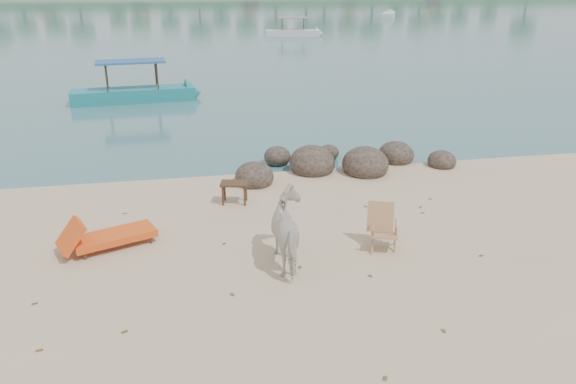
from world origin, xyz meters
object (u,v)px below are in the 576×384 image
at_px(cow, 292,233).
at_px(side_table, 235,194).
at_px(boulders, 339,164).
at_px(lounge_chair, 114,233).
at_px(deck_chair, 385,230).
at_px(boat_near, 131,67).

height_order(cow, side_table, cow).
distance_m(cow, side_table, 3.30).
bearing_deg(boulders, lounge_chair, -147.04).
bearing_deg(deck_chair, lounge_chair, -172.65).
bearing_deg(deck_chair, cow, -152.92).
relative_size(deck_chair, boat_near, 0.15).
relative_size(side_table, deck_chair, 0.72).
bearing_deg(boat_near, deck_chair, -75.03).
height_order(cow, lounge_chair, cow).
bearing_deg(boulders, cow, -114.73).
relative_size(cow, deck_chair, 1.80).
xyz_separation_m(lounge_chair, boat_near, (-0.50, 14.30, 1.11)).
xyz_separation_m(boulders, cow, (-2.34, -5.08, 0.48)).
bearing_deg(side_table, boat_near, 116.57).
xyz_separation_m(boulders, deck_chair, (-0.45, -4.84, 0.25)).
distance_m(boulders, cow, 5.61).
bearing_deg(boat_near, cow, -81.63).
distance_m(side_table, deck_chair, 3.96).
relative_size(boulders, deck_chair, 7.10).
xyz_separation_m(lounge_chair, deck_chair, (5.23, -1.16, 0.14)).
xyz_separation_m(boulders, lounge_chair, (-5.67, -3.68, 0.11)).
distance_m(boulders, boat_near, 12.34).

